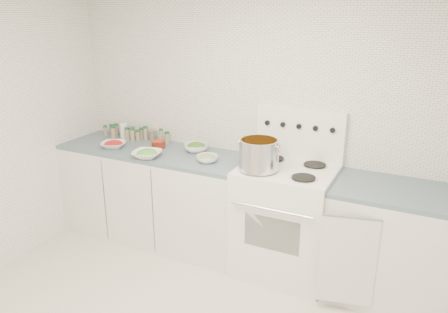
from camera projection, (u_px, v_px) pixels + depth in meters
room_walls at (147, 117)px, 2.50m from camera, size 3.54×3.04×2.52m
counter_left at (156, 194)px, 4.21m from camera, size 1.85×0.62×0.90m
stove at (285, 217)px, 3.65m from camera, size 0.76×0.70×1.36m
counter_right at (388, 244)px, 3.32m from camera, size 0.89×0.72×0.90m
stock_pot at (259, 153)px, 3.41m from camera, size 0.33×0.31×0.24m
bowl_tomato at (114, 144)px, 4.12m from camera, size 0.30×0.30×0.08m
bowl_snowpea at (147, 154)px, 3.84m from camera, size 0.29×0.29×0.08m
bowl_broccoli at (196, 147)px, 4.01m from camera, size 0.30×0.30×0.09m
bowl_zucchini at (207, 158)px, 3.73m from camera, size 0.24×0.24×0.08m
bowl_pepper at (158, 144)px, 4.12m from camera, size 0.13×0.13×0.08m
salt_canister at (124, 131)px, 4.43m from camera, size 0.09×0.09×0.15m
tin_can at (153, 135)px, 4.35m from camera, size 0.10×0.10×0.10m
spice_cluster at (132, 133)px, 4.40m from camera, size 0.75×0.15×0.14m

